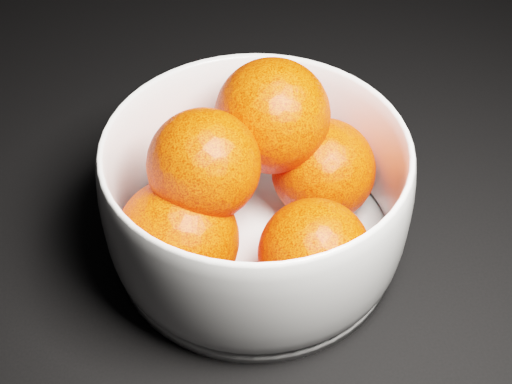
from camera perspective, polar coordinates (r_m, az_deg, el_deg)
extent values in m
cylinder|color=silver|center=(0.59, 0.00, -3.97)|extent=(0.23, 0.23, 0.01)
sphere|color=#F42D05|center=(0.59, 5.40, 1.77)|extent=(0.09, 0.09, 0.09)
sphere|color=#F42D05|center=(0.60, -3.42, 2.75)|extent=(0.08, 0.08, 0.08)
sphere|color=#F42D05|center=(0.53, -6.29, -3.76)|extent=(0.09, 0.09, 0.09)
sphere|color=#F42D05|center=(0.52, 4.69, -5.01)|extent=(0.08, 0.08, 0.08)
sphere|color=#F42D05|center=(0.56, 1.32, 6.10)|extent=(0.09, 0.09, 0.09)
sphere|color=#F42D05|center=(0.52, -4.18, 2.17)|extent=(0.08, 0.08, 0.08)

